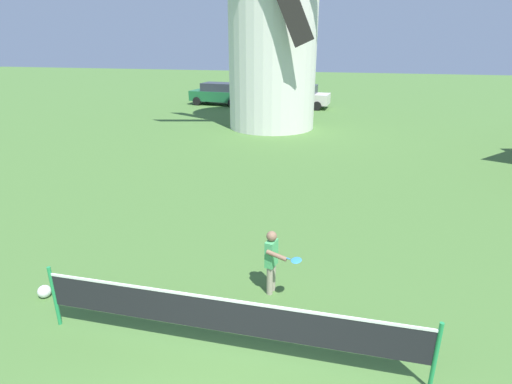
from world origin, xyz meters
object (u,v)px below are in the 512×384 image
tennis_net (225,316)px  stray_ball (44,291)px  player_far (272,259)px  windmill (273,3)px  parked_car_cream (299,96)px  parked_car_green (219,93)px

tennis_net → stray_ball: tennis_net is taller
tennis_net → player_far: bearing=77.7°
windmill → player_far: (3.03, -15.15, -5.44)m
parked_car_cream → tennis_net: bearing=-85.0°
parked_car_green → windmill: bearing=-53.0°
stray_ball → windmill: bearing=86.3°
parked_car_green → parked_car_cream: same height
tennis_net → stray_ball: bearing=170.8°
tennis_net → stray_ball: 3.79m
windmill → parked_car_green: bearing=127.0°
windmill → stray_ball: windmill is taller
parked_car_cream → stray_ball: bearing=-94.0°
windmill → parked_car_cream: size_ratio=3.14×
tennis_net → parked_car_cream: parked_car_cream is taller
parked_car_green → parked_car_cream: 5.92m
player_far → stray_ball: bearing=-164.6°
windmill → parked_car_cream: 8.87m
stray_ball → tennis_net: bearing=-9.2°
windmill → tennis_net: 17.94m
windmill → stray_ball: (-1.04, -16.28, -6.04)m
tennis_net → player_far: size_ratio=4.64×
tennis_net → player_far: (0.37, 1.72, 0.03)m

